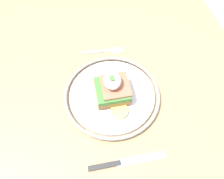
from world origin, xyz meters
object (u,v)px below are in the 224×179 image
plate (112,95)px  sandwich (112,88)px  fork (105,51)px  knife (121,163)px

plate → sandwich: sandwich is taller
plate → sandwich: 0.03m
plate → fork: 0.17m
plate → knife: size_ratio=1.45×
plate → knife: bearing=-4.5°
sandwich → fork: size_ratio=0.92×
fork → knife: size_ratio=0.73×
sandwich → fork: 0.18m
plate → sandwich: size_ratio=2.14×
plate → sandwich: bearing=60.8°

